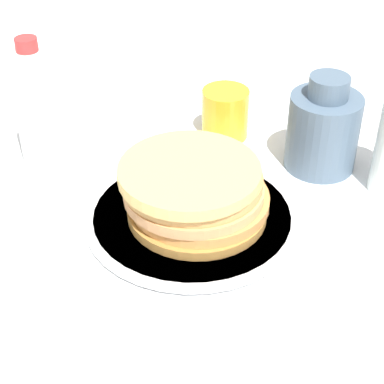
# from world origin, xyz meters

# --- Properties ---
(ground_plane) EXTENTS (4.00, 4.00, 0.00)m
(ground_plane) POSITION_xyz_m (0.00, 0.00, 0.00)
(ground_plane) COLOR white
(plate) EXTENTS (0.28, 0.28, 0.01)m
(plate) POSITION_xyz_m (-0.02, 0.01, 0.01)
(plate) COLOR white
(plate) RESTS_ON ground_plane
(pancake_stack) EXTENTS (0.19, 0.19, 0.07)m
(pancake_stack) POSITION_xyz_m (-0.02, 0.01, 0.05)
(pancake_stack) COLOR #AF7B38
(pancake_stack) RESTS_ON plate
(juice_glass) EXTENTS (0.07, 0.07, 0.08)m
(juice_glass) POSITION_xyz_m (0.20, 0.06, 0.04)
(juice_glass) COLOR yellow
(juice_glass) RESTS_ON ground_plane
(cream_jug) EXTENTS (0.10, 0.10, 0.14)m
(cream_jug) POSITION_xyz_m (0.18, -0.10, 0.06)
(cream_jug) COLOR #4C6075
(cream_jug) RESTS_ON ground_plane
(water_bottle_mid) EXTENTS (0.06, 0.06, 0.20)m
(water_bottle_mid) POSITION_xyz_m (-0.00, 0.26, 0.09)
(water_bottle_mid) COLOR silver
(water_bottle_mid) RESTS_ON ground_plane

